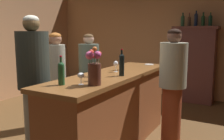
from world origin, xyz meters
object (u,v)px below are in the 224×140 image
at_px(cheese_plate, 149,64).
at_px(display_bottle_midright, 203,20).
at_px(display_bottle_right, 210,20).
at_px(bar_counter, 113,111).
at_px(wine_bottle_merlot, 61,72).
at_px(display_bottle_center, 196,19).
at_px(display_bottle_left, 183,20).
at_px(patron_in_navy, 34,81).
at_px(display_cabinet, 194,63).
at_px(wine_glass_rear, 116,64).
at_px(patron_near_entrance, 89,72).
at_px(flower_arrangement, 94,69).
at_px(display_bottle_midleft, 189,21).
at_px(wine_bottle_malbec, 122,64).
at_px(wine_glass_mid, 92,68).
at_px(wine_bottle_syrah, 97,70).
at_px(bartender, 173,83).
at_px(patron_tall, 56,74).
at_px(wine_bottle_chardonnay, 122,61).

bearing_deg(cheese_plate, display_bottle_midright, 74.81).
bearing_deg(display_bottle_right, bar_counter, -104.82).
distance_m(wine_bottle_merlot, display_bottle_center, 3.85).
bearing_deg(bar_counter, display_bottle_left, 86.41).
xyz_separation_m(cheese_plate, display_bottle_center, (0.35, 1.84, 0.81)).
relative_size(cheese_plate, display_bottle_right, 0.49).
bearing_deg(display_bottle_midright, patron_in_navy, -111.03).
xyz_separation_m(bar_counter, display_cabinet, (0.48, 2.87, 0.36)).
relative_size(wine_glass_rear, patron_near_entrance, 0.10).
xyz_separation_m(flower_arrangement, display_bottle_midleft, (0.13, 3.59, 0.61)).
distance_m(wine_bottle_malbec, wine_glass_mid, 0.37).
bearing_deg(patron_in_navy, wine_bottle_syrah, -40.17).
xyz_separation_m(wine_glass_mid, display_bottle_center, (0.57, 3.19, 0.71)).
height_order(wine_glass_rear, display_bottle_midleft, display_bottle_midleft).
relative_size(wine_glass_mid, patron_in_navy, 0.08).
relative_size(cheese_plate, display_bottle_midright, 0.49).
bearing_deg(wine_bottle_merlot, display_bottle_right, 76.97).
xyz_separation_m(wine_bottle_merlot, display_bottle_center, (0.57, 3.74, 0.68)).
bearing_deg(display_cabinet, display_bottle_midright, 0.00).
xyz_separation_m(wine_bottle_malbec, patron_near_entrance, (-1.23, 1.05, -0.35)).
height_order(wine_bottle_malbec, flower_arrangement, flower_arrangement).
bearing_deg(display_bottle_midleft, bartender, -81.74).
distance_m(flower_arrangement, display_bottle_right, 3.68).
bearing_deg(wine_bottle_syrah, cheese_plate, 89.23).
xyz_separation_m(display_bottle_midleft, display_bottle_right, (0.44, 0.00, 0.01)).
distance_m(display_bottle_right, bartender, 2.60).
xyz_separation_m(wine_bottle_syrah, patron_near_entrance, (-1.13, 1.46, -0.32)).
bearing_deg(display_bottle_left, patron_in_navy, -104.66).
xyz_separation_m(bar_counter, wine_glass_mid, (-0.10, -0.33, 0.62)).
relative_size(wine_glass_rear, flower_arrangement, 0.38).
height_order(display_bottle_center, display_bottle_right, display_bottle_center).
height_order(wine_glass_mid, patron_tall, patron_tall).
bearing_deg(display_bottle_center, patron_near_entrance, -128.14).
bearing_deg(patron_in_navy, wine_bottle_chardonnay, 3.89).
xyz_separation_m(display_bottle_left, bartender, (0.49, -2.42, -0.94)).
distance_m(wine_bottle_malbec, display_bottle_midleft, 3.04).
xyz_separation_m(display_cabinet, wine_glass_rear, (-0.50, -2.74, 0.25)).
xyz_separation_m(display_cabinet, wine_glass_mid, (-0.58, -3.19, 0.26)).
relative_size(wine_bottle_merlot, cheese_plate, 2.05).
relative_size(wine_bottle_syrah, patron_in_navy, 0.15).
relative_size(wine_bottle_merlot, flower_arrangement, 0.77).
height_order(wine_bottle_syrah, cheese_plate, wine_bottle_syrah).
distance_m(patron_in_navy, patron_tall, 1.01).
distance_m(cheese_plate, display_bottle_center, 2.04).
distance_m(display_bottle_midleft, display_bottle_midright, 0.29).
bearing_deg(display_cabinet, bartender, -85.34).
relative_size(display_bottle_midright, patron_tall, 0.19).
relative_size(bar_counter, wine_glass_rear, 15.92).
distance_m(display_bottle_midright, patron_near_entrance, 2.72).
relative_size(bar_counter, wine_bottle_merlot, 7.92).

